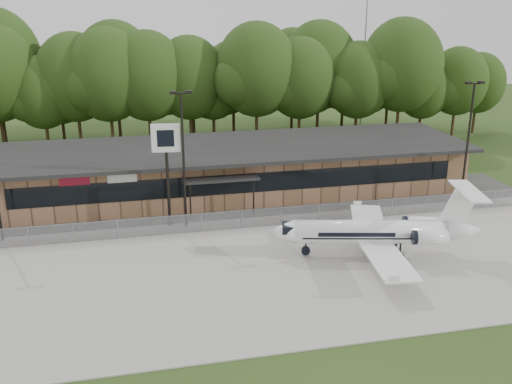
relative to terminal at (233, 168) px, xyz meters
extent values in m
plane|color=#284117|center=(0.00, -23.94, -2.18)|extent=(160.00, 160.00, 0.00)
cube|color=#9E9B93|center=(0.00, -15.94, -2.14)|extent=(64.00, 18.00, 0.08)
cube|color=#383835|center=(0.00, -4.44, -2.15)|extent=(50.00, 9.00, 0.06)
cube|color=#926549|center=(0.00, 0.06, -0.18)|extent=(40.00, 10.00, 4.00)
cube|color=black|center=(0.00, -4.96, 0.12)|extent=(36.00, 0.08, 1.60)
cube|color=black|center=(0.00, -0.44, 1.97)|extent=(41.00, 11.50, 0.30)
cube|color=black|center=(-2.00, -5.54, 0.82)|extent=(6.00, 1.60, 0.20)
cube|color=maroon|center=(-13.00, -4.99, 1.22)|extent=(2.20, 0.06, 0.70)
cube|color=silver|center=(-9.50, -4.99, 1.22)|extent=(2.20, 0.06, 0.70)
cube|color=gray|center=(0.00, -8.94, -1.43)|extent=(46.00, 0.03, 1.50)
cube|color=gray|center=(0.00, -8.94, -0.68)|extent=(46.00, 0.04, 0.04)
cylinder|color=gray|center=(22.00, 24.06, 10.32)|extent=(0.20, 0.20, 25.00)
cylinder|color=black|center=(-5.00, -7.44, 2.82)|extent=(0.18, 0.18, 10.00)
cube|color=black|center=(-5.00, -7.44, 7.87)|extent=(1.20, 0.12, 0.12)
cube|color=black|center=(-5.55, -7.44, 7.94)|extent=(0.45, 0.30, 0.22)
cube|color=black|center=(-4.45, -7.44, 7.94)|extent=(0.45, 0.30, 0.22)
cylinder|color=black|center=(18.00, -7.44, 2.82)|extent=(0.18, 0.18, 10.00)
cube|color=black|center=(18.00, -7.44, 7.87)|extent=(1.20, 0.12, 0.12)
cube|color=black|center=(17.45, -7.44, 7.94)|extent=(0.45, 0.30, 0.22)
cube|color=black|center=(18.55, -7.44, 7.94)|extent=(0.45, 0.30, 0.22)
cylinder|color=white|center=(6.31, -15.45, -0.48)|extent=(10.08, 3.78, 1.60)
cone|color=white|center=(0.48, -14.12, -0.48)|extent=(2.30, 2.00, 1.60)
cone|color=white|center=(12.25, -16.80, -0.33)|extent=(2.50, 2.04, 1.60)
cube|color=white|center=(6.07, -18.77, -0.93)|extent=(3.47, 6.32, 0.12)
cube|color=white|center=(7.53, -12.35, -0.93)|extent=(3.47, 6.32, 0.12)
cylinder|color=white|center=(9.54, -17.46, -0.33)|extent=(2.34, 1.36, 0.90)
cylinder|color=white|center=(10.09, -15.03, -0.33)|extent=(2.34, 1.36, 0.90)
cube|color=white|center=(11.76, -16.69, 1.12)|extent=(2.42, 0.68, 3.00)
cube|color=white|center=(12.35, -16.82, 2.36)|extent=(2.29, 4.76, 0.10)
cube|color=black|center=(1.16, -14.27, -0.20)|extent=(1.24, 1.39, 0.50)
cube|color=black|center=(8.06, -15.85, -1.83)|extent=(1.31, 2.51, 0.70)
cylinder|color=black|center=(2.23, -14.52, -1.83)|extent=(0.72, 0.72, 0.22)
cylinder|color=black|center=(-6.19, -7.14, 1.57)|extent=(0.25, 0.25, 7.49)
cube|color=silver|center=(-6.19, -7.14, 4.66)|extent=(2.07, 0.48, 2.06)
cube|color=black|center=(-6.20, -7.26, 4.66)|extent=(1.21, 0.18, 1.22)
camera|label=1|loc=(-8.54, -47.66, 14.05)|focal=40.00mm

